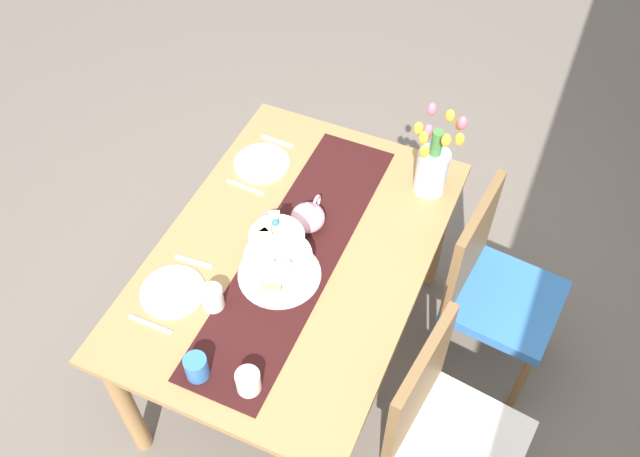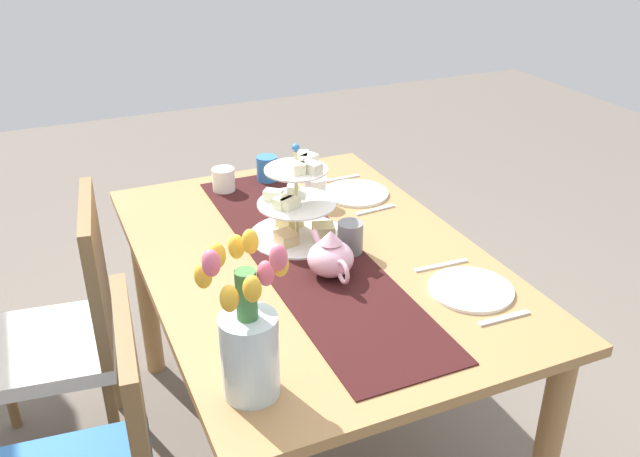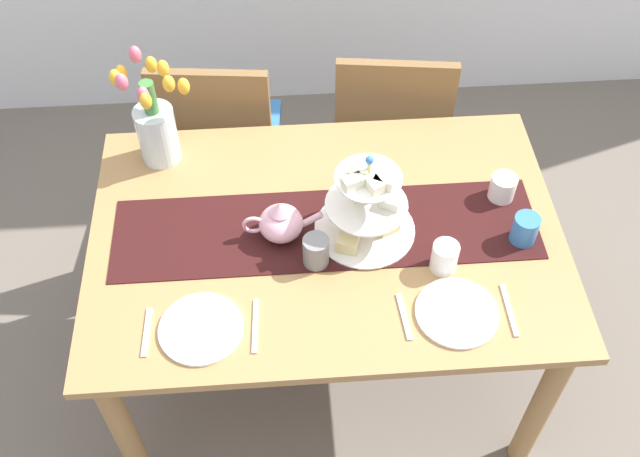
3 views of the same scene
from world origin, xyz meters
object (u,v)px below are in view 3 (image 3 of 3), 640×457
(chair_right, at_px, (389,129))
(dinner_plate_left, at_px, (201,329))
(dinner_plate_right, at_px, (457,313))
(fork_right, at_px, (404,316))
(cream_jug, at_px, (503,188))
(knife_right, at_px, (509,310))
(mug_white_text, at_px, (444,257))
(dining_table, at_px, (326,256))
(chair_left, at_px, (221,138))
(fork_left, at_px, (147,332))
(mug_grey, at_px, (316,251))
(teapot, at_px, (281,222))
(knife_left, at_px, (255,326))
(tiered_cake_stand, at_px, (366,209))
(tulip_vase, at_px, (155,123))
(mug_orange, at_px, (525,229))

(chair_right, height_order, dinner_plate_left, chair_right)
(dinner_plate_right, height_order, fork_right, dinner_plate_right)
(cream_jug, relative_size, knife_right, 0.50)
(dinner_plate_right, distance_m, mug_white_text, 0.17)
(dining_table, distance_m, dinner_plate_left, 0.49)
(chair_left, xyz_separation_m, fork_left, (-0.16, -1.02, 0.26))
(knife_right, xyz_separation_m, mug_grey, (-0.52, 0.20, 0.05))
(teapot, relative_size, knife_left, 1.40)
(tiered_cake_stand, distance_m, mug_grey, 0.19)
(cream_jug, distance_m, dinner_plate_right, 0.47)
(tulip_vase, relative_size, dinner_plate_right, 1.66)
(dining_table, bearing_deg, mug_white_text, -25.37)
(chair_right, height_order, mug_white_text, chair_right)
(dinner_plate_left, relative_size, mug_white_text, 2.42)
(tiered_cake_stand, height_order, mug_white_text, tiered_cake_stand)
(cream_jug, height_order, fork_left, cream_jug)
(dining_table, bearing_deg, knife_right, -33.20)
(teapot, relative_size, tulip_vase, 0.63)
(fork_left, bearing_deg, knife_left, 0.00)
(cream_jug, relative_size, knife_left, 0.50)
(cream_jug, distance_m, knife_right, 0.42)
(tulip_vase, height_order, dinner_plate_left, tulip_vase)
(dinner_plate_left, relative_size, mug_orange, 2.42)
(dinner_plate_right, bearing_deg, tiered_cake_stand, 125.35)
(dining_table, xyz_separation_m, knife_left, (-0.22, -0.31, 0.12))
(dining_table, relative_size, tulip_vase, 3.70)
(fork_left, bearing_deg, chair_left, 81.17)
(chair_left, xyz_separation_m, dinner_plate_left, (-0.01, -1.02, 0.26))
(chair_right, height_order, fork_left, chair_right)
(chair_right, height_order, dinner_plate_right, chair_right)
(chair_left, xyz_separation_m, tulip_vase, (-0.16, -0.35, 0.40))
(tiered_cake_stand, relative_size, fork_right, 2.03)
(dinner_plate_right, distance_m, mug_orange, 0.35)
(knife_left, bearing_deg, knife_right, 0.00)
(cream_jug, relative_size, fork_right, 0.57)
(tulip_vase, height_order, mug_white_text, tulip_vase)
(dining_table, distance_m, chair_right, 0.78)
(chair_right, relative_size, teapot, 3.82)
(chair_left, distance_m, dinner_plate_left, 1.05)
(fork_left, distance_m, mug_grey, 0.51)
(teapot, distance_m, mug_grey, 0.14)
(tulip_vase, distance_m, dinner_plate_left, 0.70)
(knife_right, bearing_deg, chair_right, 99.74)
(knife_left, height_order, fork_right, same)
(cream_jug, bearing_deg, knife_right, -99.72)
(teapot, relative_size, knife_right, 1.40)
(cream_jug, height_order, knife_right, cream_jug)
(chair_right, bearing_deg, dinner_plate_left, -123.05)
(tulip_vase, distance_m, mug_white_text, 0.98)
(dinner_plate_right, bearing_deg, teapot, 146.24)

